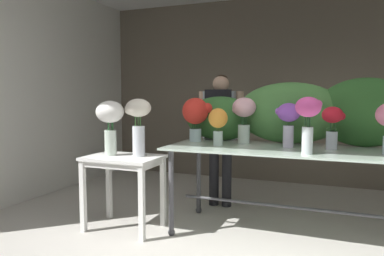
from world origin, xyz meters
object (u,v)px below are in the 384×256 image
Objects in this scene: vase_blush_stock at (244,114)px; vase_white_roses_tall at (110,119)px; vase_cream_lisianthus_tall at (138,120)px; vase_scarlet_ranunculus at (196,114)px; vase_fuchsia_peonies at (308,116)px; florist at (220,126)px; side_table_white at (124,167)px; vase_sunset_dahlias at (218,122)px; display_table_glass at (281,160)px; vase_crimson_tulips at (333,123)px; vase_violet_snapdragons at (288,119)px.

vase_white_roses_tall is (-1.26, -0.57, -0.05)m from vase_blush_stock.
vase_scarlet_ranunculus is at bearing 47.77° from vase_cream_lisianthus_tall.
vase_fuchsia_peonies is 1.94m from vase_white_roses_tall.
florist is at bearing 136.04° from vase_fuchsia_peonies.
florist reaches higher than side_table_white.
vase_scarlet_ranunculus is 0.40m from vase_sunset_dahlias.
florist reaches higher than display_table_glass.
vase_fuchsia_peonies is at bearing -50.61° from display_table_glass.
vase_crimson_tulips is 0.93× the size of vase_violet_snapdragons.
display_table_glass is 5.83× the size of vase_sunset_dahlias.
vase_scarlet_ranunculus is 0.66m from vase_cream_lisianthus_tall.
vase_blush_stock is (1.11, 0.57, 0.53)m from side_table_white.
florist reaches higher than vase_violet_snapdragons.
florist is at bearing 105.65° from vase_sunset_dahlias.
florist is 3.31× the size of vase_fuchsia_peonies.
display_table_glass is at bearing 129.39° from vase_fuchsia_peonies.
vase_cream_lisianthus_tall reaches higher than vase_crimson_tulips.
vase_sunset_dahlias is at bearing -74.35° from florist.
florist is at bearing 152.00° from vase_crimson_tulips.
vase_white_roses_tall is (-0.73, -0.54, -0.04)m from vase_scarlet_ranunculus.
florist is 1.41m from vase_white_roses_tall.
florist is 2.78× the size of vase_cream_lisianthus_tall.
vase_fuchsia_peonies is at bearing 2.05° from vase_white_roses_tall.
vase_cream_lisianthus_tall reaches higher than vase_white_roses_tall.
vase_blush_stock is at bearing 51.76° from vase_sunset_dahlias.
vase_scarlet_ranunculus reaches higher than vase_cream_lisianthus_tall.
vase_blush_stock is at bearing 143.45° from vase_fuchsia_peonies.
vase_violet_snapdragons is at bearing 15.45° from side_table_white.
vase_fuchsia_peonies reaches higher than vase_violet_snapdragons.
side_table_white is at bearing -137.23° from vase_scarlet_ranunculus.
vase_crimson_tulips is (0.45, 0.06, 0.37)m from display_table_glass.
vase_scarlet_ranunculus is 0.81× the size of vase_cream_lisianthus_tall.
vase_cream_lisianthus_tall is at bearing -160.79° from vase_sunset_dahlias.
vase_sunset_dahlias is at bearing 19.47° from side_table_white.
display_table_glass is 4.59× the size of vase_scarlet_ranunculus.
display_table_glass is at bearing -172.94° from vase_crimson_tulips.
vase_fuchsia_peonies is 0.43m from vase_violet_snapdragons.
vase_crimson_tulips is 1.08m from vase_sunset_dahlias.
vase_fuchsia_peonies is 1.14× the size of vase_violet_snapdragons.
vase_crimson_tulips is 0.83× the size of vase_blush_stock.
vase_cream_lisianthus_tall is (-1.64, -0.01, -0.07)m from vase_fuchsia_peonies.
side_table_white is 0.50m from vase_white_roses_tall.
vase_blush_stock is (0.52, 0.03, 0.00)m from vase_scarlet_ranunculus.
vase_sunset_dahlias is (-0.67, -0.12, -0.05)m from vase_violet_snapdragons.
vase_scarlet_ranunculus reaches higher than side_table_white.
vase_scarlet_ranunculus is 1.11× the size of vase_violet_snapdragons.
vase_fuchsia_peonies is 1.31× the size of vase_sunset_dahlias.
vase_fuchsia_peonies is 1.23× the size of vase_crimson_tulips.
vase_sunset_dahlias is at bearing -173.14° from vase_crimson_tulips.
side_table_white is 1.54× the size of vase_fuchsia_peonies.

